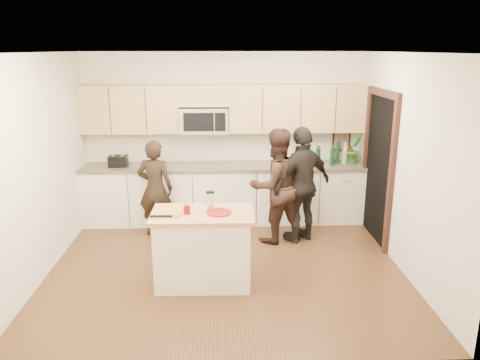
{
  "coord_description": "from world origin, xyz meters",
  "views": [
    {
      "loc": [
        -0.04,
        -5.59,
        2.75
      ],
      "look_at": [
        0.2,
        0.35,
        1.07
      ],
      "focal_mm": 35.0,
      "sensor_mm": 36.0,
      "label": 1
    }
  ],
  "objects_px": {
    "woman_left": "(155,188)",
    "woman_right": "(302,185)",
    "woman_center": "(276,186)",
    "toaster": "(118,161)",
    "island": "(203,248)"
  },
  "relations": [
    {
      "from": "woman_center",
      "to": "woman_right",
      "type": "xyz_separation_m",
      "value": [
        0.39,
        0.0,
        0.01
      ]
    },
    {
      "from": "toaster",
      "to": "woman_right",
      "type": "bearing_deg",
      "value": -16.66
    },
    {
      "from": "island",
      "to": "woman_right",
      "type": "distance_m",
      "value": 1.93
    },
    {
      "from": "woman_left",
      "to": "island",
      "type": "bearing_deg",
      "value": 126.2
    },
    {
      "from": "toaster",
      "to": "woman_center",
      "type": "height_order",
      "value": "woman_center"
    },
    {
      "from": "island",
      "to": "toaster",
      "type": "relative_size",
      "value": 4.22
    },
    {
      "from": "island",
      "to": "woman_left",
      "type": "relative_size",
      "value": 0.83
    },
    {
      "from": "woman_center",
      "to": "woman_right",
      "type": "height_order",
      "value": "woman_right"
    },
    {
      "from": "toaster",
      "to": "woman_left",
      "type": "relative_size",
      "value": 0.2
    },
    {
      "from": "woman_left",
      "to": "woman_right",
      "type": "height_order",
      "value": "woman_right"
    },
    {
      "from": "island",
      "to": "toaster",
      "type": "bearing_deg",
      "value": 124.85
    },
    {
      "from": "island",
      "to": "woman_center",
      "type": "distance_m",
      "value": 1.66
    },
    {
      "from": "woman_center",
      "to": "woman_right",
      "type": "relative_size",
      "value": 0.99
    },
    {
      "from": "woman_left",
      "to": "woman_right",
      "type": "relative_size",
      "value": 0.86
    },
    {
      "from": "woman_left",
      "to": "woman_center",
      "type": "distance_m",
      "value": 1.8
    }
  ]
}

